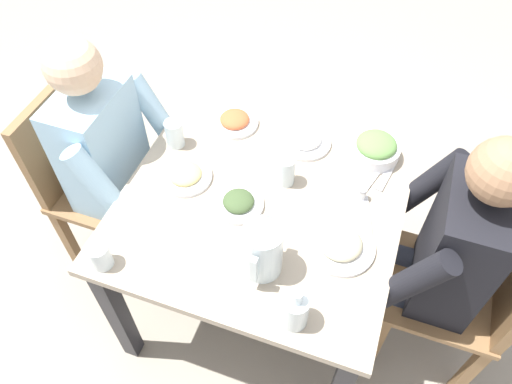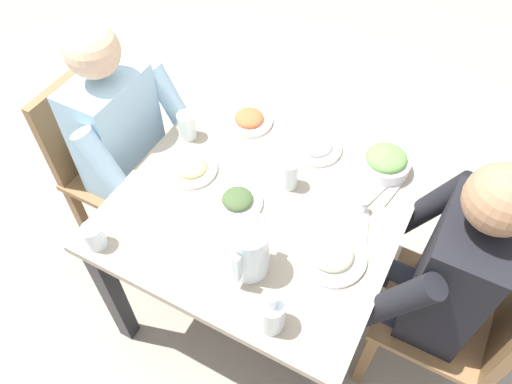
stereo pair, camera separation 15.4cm
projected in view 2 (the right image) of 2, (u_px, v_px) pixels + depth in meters
name	position (u px, v px, depth m)	size (l,w,h in m)	color
ground_plane	(261.00, 294.00, 2.25)	(8.00, 8.00, 0.00)	gray
dining_table	(262.00, 217.00, 1.78)	(0.94, 0.94, 0.71)	gray
chair_near	(106.00, 158.00, 2.11)	(0.40, 0.40, 0.87)	olive
chair_far	(470.00, 319.00, 1.66)	(0.40, 0.40, 0.87)	olive
diner_near	(138.00, 151.00, 1.94)	(0.48, 0.53, 1.16)	#9EC6E0
diner_far	(421.00, 272.00, 1.60)	(0.48, 0.53, 1.16)	black
water_pitcher	(249.00, 250.00, 1.46)	(0.16, 0.12, 0.19)	silver
salad_bowl	(385.00, 162.00, 1.75)	(0.18, 0.18, 0.09)	white
plate_beans	(332.00, 255.00, 1.54)	(0.22, 0.22, 0.05)	white
plate_rice_curry	(249.00, 119.00, 1.93)	(0.18, 0.18, 0.05)	white
plate_dolmas	(238.00, 200.00, 1.67)	(0.17, 0.17, 0.05)	white
plate_yoghurt	(316.00, 145.00, 1.83)	(0.20, 0.20, 0.06)	white
plate_fries	(191.00, 167.00, 1.77)	(0.19, 0.19, 0.04)	white
water_glass_by_pitcher	(289.00, 174.00, 1.69)	(0.06, 0.06, 0.11)	silver
water_glass_far_right	(94.00, 236.00, 1.55)	(0.07, 0.07, 0.09)	silver
water_glass_near_right	(187.00, 126.00, 1.85)	(0.07, 0.07, 0.11)	silver
oil_carafe	(271.00, 315.00, 1.37)	(0.08, 0.08, 0.16)	silver
salt_shaker	(363.00, 206.00, 1.64)	(0.03, 0.03, 0.05)	white
fork_near	(393.00, 189.00, 1.72)	(0.17, 0.03, 0.01)	silver
knife_near	(377.00, 193.00, 1.71)	(0.18, 0.02, 0.01)	silver
fork_far	(364.00, 229.00, 1.61)	(0.17, 0.03, 0.01)	silver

